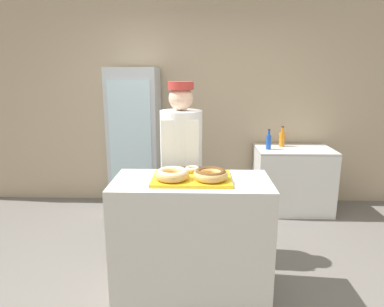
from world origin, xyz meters
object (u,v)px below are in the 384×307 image
at_px(brownie_back_right, 199,170).
at_px(serving_tray, 192,178).
at_px(donut_chocolate_glaze, 211,174).
at_px(brownie_back_left, 185,170).
at_px(bottle_orange, 282,139).
at_px(beverage_fridge, 135,141).
at_px(donut_light_glaze, 172,174).
at_px(baker_person, 181,168).
at_px(chest_freezer, 292,179).
at_px(donut_mini_center, 192,169).
at_px(bottle_blue, 269,141).

bearing_deg(brownie_back_right, serving_tray, -113.02).
relative_size(donut_chocolate_glaze, brownie_back_left, 3.44).
distance_m(donut_chocolate_glaze, bottle_orange, 2.17).
bearing_deg(donut_chocolate_glaze, beverage_fridge, 116.32).
bearing_deg(brownie_back_left, donut_light_glaze, -112.63).
xyz_separation_m(serving_tray, donut_light_glaze, (-0.14, -0.06, 0.05)).
height_order(donut_chocolate_glaze, brownie_back_left, donut_chocolate_glaze).
height_order(donut_chocolate_glaze, beverage_fridge, beverage_fridge).
bearing_deg(baker_person, brownie_back_right, -69.96).
bearing_deg(donut_chocolate_glaze, chest_freezer, 59.01).
height_order(donut_mini_center, brownie_back_right, donut_mini_center).
xyz_separation_m(baker_person, bottle_orange, (1.21, 1.28, 0.04)).
relative_size(brownie_back_left, chest_freezer, 0.08).
relative_size(beverage_fridge, bottle_orange, 6.92).
xyz_separation_m(donut_chocolate_glaze, bottle_blue, (0.76, 1.77, -0.11)).
bearing_deg(beverage_fridge, donut_mini_center, -64.89).
relative_size(brownie_back_left, bottle_orange, 0.28).
xyz_separation_m(serving_tray, brownie_back_right, (0.06, 0.14, 0.03)).
relative_size(serving_tray, bottle_blue, 2.33).
relative_size(donut_light_glaze, chest_freezer, 0.27).
bearing_deg(beverage_fridge, baker_person, -60.72).
distance_m(serving_tray, baker_person, 0.62).
relative_size(brownie_back_left, bottle_blue, 0.29).
distance_m(donut_light_glaze, donut_mini_center, 0.24).
bearing_deg(bottle_orange, beverage_fridge, -176.03).
bearing_deg(chest_freezer, baker_person, -139.31).
height_order(serving_tray, baker_person, baker_person).
relative_size(brownie_back_right, beverage_fridge, 0.04).
bearing_deg(bottle_orange, baker_person, -133.42).
bearing_deg(brownie_back_right, bottle_orange, 59.23).
bearing_deg(serving_tray, chest_freezer, 54.99).
height_order(brownie_back_right, beverage_fridge, beverage_fridge).
xyz_separation_m(serving_tray, brownie_back_left, (-0.06, 0.14, 0.03)).
height_order(brownie_back_right, bottle_orange, bottle_orange).
height_order(serving_tray, beverage_fridge, beverage_fridge).
distance_m(beverage_fridge, bottle_orange, 1.86).
height_order(bottle_blue, bottle_orange, bottle_orange).
relative_size(donut_mini_center, brownie_back_left, 1.64).
xyz_separation_m(donut_light_glaze, brownie_back_left, (0.08, 0.20, -0.02)).
relative_size(bottle_blue, bottle_orange, 0.96).
bearing_deg(brownie_back_right, donut_light_glaze, -135.09).
xyz_separation_m(chest_freezer, bottle_orange, (-0.14, 0.12, 0.50)).
bearing_deg(brownie_back_left, bottle_blue, 58.80).
height_order(beverage_fridge, bottle_orange, beverage_fridge).
xyz_separation_m(donut_light_glaze, baker_person, (0.03, 0.67, -0.14)).
bearing_deg(donut_light_glaze, donut_mini_center, 54.63).
distance_m(serving_tray, chest_freezer, 2.22).
distance_m(donut_chocolate_glaze, brownie_back_left, 0.28).
height_order(baker_person, bottle_blue, baker_person).
bearing_deg(serving_tray, brownie_back_right, 66.98).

